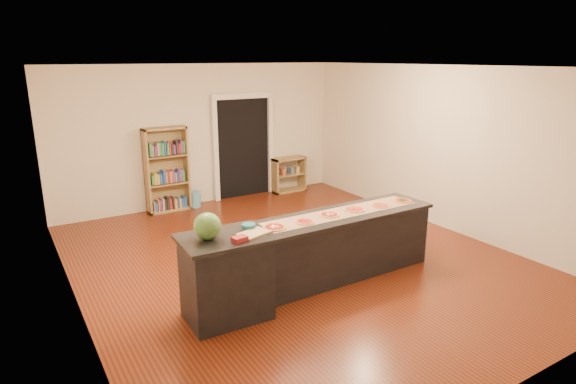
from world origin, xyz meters
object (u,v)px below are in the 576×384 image
kitchen_island (342,244)px  waste_bin (195,199)px  bookshelf (167,170)px  watermelon (207,226)px  side_counter (226,277)px  low_shelf (288,174)px

kitchen_island → waste_bin: 4.06m
bookshelf → watermelon: size_ratio=5.44×
watermelon → bookshelf: bearing=77.9°
side_counter → watermelon: bearing=176.4°
bookshelf → side_counter: bearing=-99.6°
side_counter → low_shelf: size_ratio=1.32×
bookshelf → low_shelf: size_ratio=2.14×
side_counter → watermelon: (-0.19, 0.02, 0.65)m
low_shelf → watermelon: size_ratio=2.54×
bookshelf → low_shelf: bookshelf is taller
side_counter → bookshelf: 4.36m
low_shelf → waste_bin: low_shelf is taller
waste_bin → kitchen_island: bearing=-81.7°
waste_bin → watermelon: (-1.44, -4.21, 0.99)m
side_counter → bookshelf: (0.73, 4.28, 0.32)m
side_counter → waste_bin: size_ratio=3.12×
bookshelf → waste_bin: bookshelf is taller
bookshelf → watermelon: bearing=-102.1°
side_counter → bookshelf: bearing=82.8°
kitchen_island → bookshelf: 4.23m
bookshelf → kitchen_island: bearing=-74.8°
waste_bin → low_shelf: bearing=0.9°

